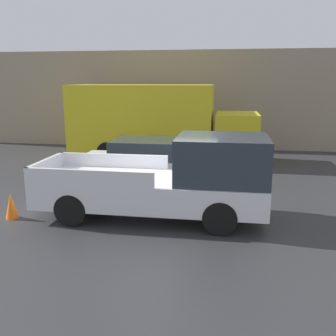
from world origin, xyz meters
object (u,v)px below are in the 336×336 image
Objects in this scene: pickup_truck at (173,180)px; car at (148,160)px; traffic_cone at (11,206)px; delivery_truck at (156,120)px; newspaper_box at (169,139)px.

car is at bearing 112.24° from pickup_truck.
car is 4.84m from traffic_cone.
delivery_truck is at bearing 96.74° from car.
pickup_truck is 10.18m from newspaper_box.
delivery_truck is (-0.45, 3.83, 0.98)m from car.
car is 3.98m from delivery_truck.
delivery_truck reaches higher than traffic_cone.
newspaper_box is at bearing 87.32° from delivery_truck.
car is (-1.34, 3.28, -0.22)m from pickup_truck.
car is 6.90× the size of traffic_cone.
delivery_truck is at bearing -92.68° from newspaper_box.
newspaper_box is 1.50× the size of traffic_cone.
traffic_cone is at bearing -106.24° from delivery_truck.
newspaper_box is (-1.66, 10.03, -0.50)m from pickup_truck.
car is 4.59× the size of newspaper_box.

